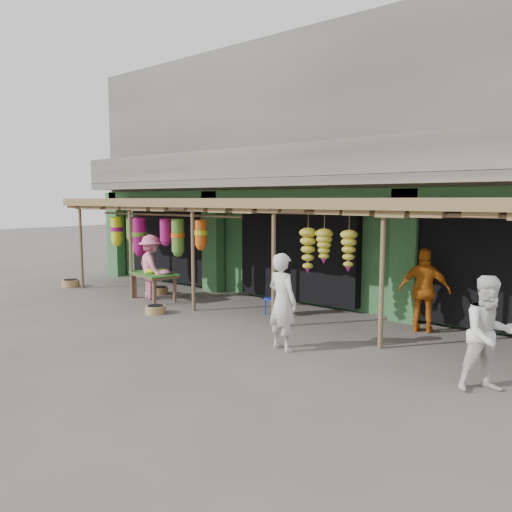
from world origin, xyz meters
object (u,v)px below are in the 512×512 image
Objects in this scene: blue_chair at (278,296)px; person_vendor at (425,290)px; person_right at (489,334)px; person_shopper at (151,267)px; person_front at (282,302)px; flower_table at (155,274)px.

person_vendor is at bearing 31.37° from blue_chair.
person_right is 9.21m from person_shopper.
person_right is at bearing -1.00° from blue_chair.
person_vendor is 7.32m from person_shopper.
blue_chair is 0.48× the size of person_vendor.
blue_chair is at bearing -2.40° from person_vendor.
person_front reaches higher than person_vendor.
flower_table is at bearing -171.54° from person_shopper.
person_right is (8.91, -1.23, 0.14)m from flower_table.
person_right is (3.49, 0.25, -0.05)m from person_front.
flower_table is at bearing -3.40° from person_vendor.
person_front is 3.26m from person_vendor.
person_vendor is at bearing -108.06° from person_front.
person_front is (5.42, -1.48, 0.19)m from flower_table.
person_shopper is (-7.19, -1.35, 0.01)m from person_vendor.
blue_chair is 5.55m from person_right.
person_vendor is (3.27, 0.71, 0.41)m from blue_chair.
blue_chair is (3.71, 0.68, -0.24)m from flower_table.
flower_table is 0.92× the size of person_vendor.
flower_table reaches higher than blue_chair.
person_vendor is at bearing 24.58° from flower_table.
flower_table is 7.12m from person_vendor.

